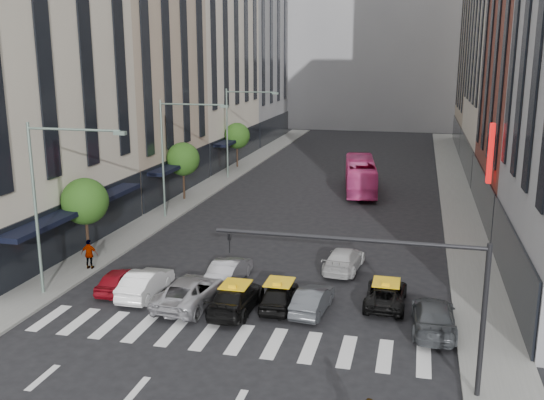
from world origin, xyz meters
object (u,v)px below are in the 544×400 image
Objects in this scene: streetlamp_mid at (174,143)px; taxi_left at (236,298)px; car_red at (118,280)px; streetlamp_far at (236,122)px; bus at (360,175)px; pedestrian_far at (89,254)px; streetlamp_near at (50,187)px; car_white_front at (146,283)px; taxi_center at (279,295)px.

streetlamp_mid reaches higher than taxi_left.
car_red is at bearing -7.52° from taxi_left.
streetlamp_far is at bearing 90.00° from streetlamp_mid.
streetlamp_far is at bearing -71.99° from taxi_left.
streetlamp_mid is 18.99m from taxi_left.
bus is (3.28, 28.78, 0.85)m from taxi_left.
bus reaches higher than pedestrian_far.
streetlamp_near and streetlamp_mid have the same top height.
streetlamp_far reaches higher than car_white_front.
taxi_center is 2.22× the size of pedestrian_far.
car_red is 3.94m from pedestrian_far.
streetlamp_mid is 5.11× the size of pedestrian_far.
car_white_front reaches higher than taxi_center.
streetlamp_near is at bearing 5.03° from taxi_center.
streetlamp_far is at bearing 90.00° from streetlamp_near.
bus is at bearing -12.14° from streetlamp_far.
bus is 6.25× the size of pedestrian_far.
taxi_center is (2.00, 0.92, -0.02)m from taxi_left.
car_white_front is 5.25m from taxi_left.
streetlamp_far is (0.00, 16.00, 0.00)m from streetlamp_mid.
streetlamp_far reaches higher than pedestrian_far.
car_white_front reaches higher than taxi_left.
taxi_left is 10.60m from pedestrian_far.
streetlamp_mid is 1.90× the size of taxi_left.
streetlamp_mid is at bearing 38.40° from bus.
car_red is (2.64, 1.50, -5.29)m from streetlamp_near.
pedestrian_far is at bearing 96.49° from streetlamp_near.
streetlamp_mid is 13.04m from pedestrian_far.
pedestrian_far is at bearing -17.95° from taxi_left.
car_red is at bearing -85.05° from streetlamp_far.
streetlamp_far is at bearing -71.04° from taxi_center.
taxi_left is (9.57, 0.45, -5.22)m from streetlamp_near.
streetlamp_near is 32.23m from bus.
bus is at bearing -107.17° from car_white_front.
taxi_center is (11.57, 1.37, -5.24)m from streetlamp_near.
streetlamp_mid is at bearing -57.26° from taxi_left.
streetlamp_far is 1.90× the size of taxi_left.
taxi_left is at bearing 2.69° from streetlamp_near.
car_white_front is at bearing -0.52° from taxi_center.
car_red is 8.92m from taxi_center.
taxi_center is at bearing 79.92° from bus.
car_red is (2.64, -14.50, -5.29)m from streetlamp_mid.
taxi_center is at bearing 6.76° from streetlamp_near.
car_red is 0.76× the size of taxi_left.
streetlamp_mid is 16.00m from streetlamp_far.
streetlamp_mid reaches higher than bus.
car_red is 0.33× the size of bus.
taxi_left is at bearing 171.23° from car_white_front.
streetlamp_near is 6.27m from pedestrian_far.
bus reaches higher than taxi_center.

